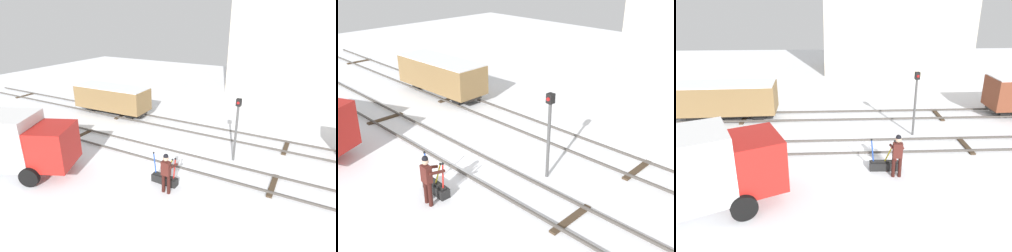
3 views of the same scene
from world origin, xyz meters
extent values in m
plane|color=white|center=(0.00, 0.00, 0.00)|extent=(60.00, 60.00, 0.00)
cube|color=#4C4742|center=(0.00, -0.72, 0.13)|extent=(44.00, 0.07, 0.10)
cube|color=#4C4742|center=(0.00, 0.72, 0.13)|extent=(44.00, 0.07, 0.10)
cube|color=#423323|center=(-5.87, 0.00, 0.04)|extent=(0.24, 1.94, 0.08)
cube|color=#423323|center=(5.87, 0.00, 0.04)|extent=(0.24, 1.94, 0.08)
cube|color=#4C4742|center=(0.00, 3.66, 0.13)|extent=(44.00, 0.07, 0.10)
cube|color=#4C4742|center=(0.00, 5.10, 0.13)|extent=(44.00, 0.07, 0.10)
cube|color=#423323|center=(-17.60, 4.38, 0.04)|extent=(0.24, 1.94, 0.08)
cube|color=#423323|center=(-5.87, 4.38, 0.04)|extent=(0.24, 1.94, 0.08)
cube|color=#423323|center=(5.87, 4.38, 0.04)|extent=(0.24, 1.94, 0.08)
cube|color=black|center=(1.49, -2.12, 0.18)|extent=(1.25, 0.40, 0.36)
cube|color=black|center=(1.49, -2.12, 0.39)|extent=(1.12, 0.24, 0.06)
cylinder|color=#1E47B7|center=(0.97, -2.10, 0.88)|extent=(0.17, 0.06, 1.05)
sphere|color=black|center=(0.91, -2.10, 1.40)|extent=(0.09, 0.09, 0.09)
cylinder|color=yellow|center=(1.69, -2.12, 0.85)|extent=(0.46, 0.07, 0.99)
sphere|color=black|center=(1.89, -2.13, 1.33)|extent=(0.09, 0.09, 0.09)
cylinder|color=red|center=(1.99, -2.13, 0.88)|extent=(0.14, 0.06, 1.05)
sphere|color=black|center=(2.04, -2.14, 1.41)|extent=(0.09, 0.09, 0.09)
cylinder|color=#351511|center=(1.76, -2.71, 0.44)|extent=(0.15, 0.15, 0.88)
cylinder|color=#351511|center=(2.02, -2.72, 0.44)|extent=(0.15, 0.15, 0.88)
cube|color=#4C1E19|center=(1.89, -2.71, 1.19)|extent=(0.39, 0.25, 0.62)
sphere|color=tan|center=(1.89, -2.71, 1.66)|extent=(0.24, 0.24, 0.24)
sphere|color=black|center=(1.89, -2.71, 1.76)|extent=(0.21, 0.21, 0.21)
cylinder|color=#4C1E19|center=(1.69, -2.42, 1.24)|extent=(0.13, 0.60, 0.26)
cylinder|color=#4C1E19|center=(2.11, -2.43, 1.23)|extent=(0.13, 0.60, 0.22)
cube|color=#B21E19|center=(-3.53, -3.93, 1.50)|extent=(2.60, 2.70, 1.90)
cube|color=black|center=(-2.71, -3.55, 1.83)|extent=(0.77, 1.64, 0.76)
cylinder|color=black|center=(-3.67, -5.22, 0.45)|extent=(0.92, 0.60, 0.90)
cylinder|color=black|center=(-4.60, -3.18, 0.45)|extent=(0.92, 0.60, 0.90)
cylinder|color=#4C4C4C|center=(3.60, 1.54, 1.51)|extent=(0.12, 0.12, 3.01)
cube|color=black|center=(3.60, 1.54, 3.19)|extent=(0.24, 0.24, 0.36)
sphere|color=red|center=(3.60, 1.41, 3.19)|extent=(0.14, 0.14, 0.14)
cube|color=beige|center=(5.56, 17.97, 4.97)|extent=(13.41, 6.37, 9.94)
cube|color=#2D2B28|center=(-6.83, 4.38, 0.40)|extent=(5.55, 1.42, 0.20)
cube|color=olive|center=(-6.83, 4.38, 1.31)|extent=(5.87, 2.26, 1.61)
cube|color=silver|center=(-6.83, 4.38, 2.14)|extent=(5.75, 2.17, 0.06)
cylinder|color=black|center=(-8.70, 3.75, 0.35)|extent=(0.70, 0.12, 0.70)
cylinder|color=black|center=(-8.74, 4.89, 0.35)|extent=(0.70, 0.12, 0.70)
cylinder|color=black|center=(-4.93, 3.87, 0.35)|extent=(0.70, 0.12, 0.70)
cylinder|color=black|center=(-4.96, 5.01, 0.35)|extent=(0.70, 0.12, 0.70)
camera|label=1|loc=(6.79, -11.41, 7.08)|focal=29.33mm
camera|label=2|loc=(11.65, -8.78, 7.95)|focal=41.94mm
camera|label=3|loc=(-0.83, -14.54, 7.06)|focal=35.62mm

